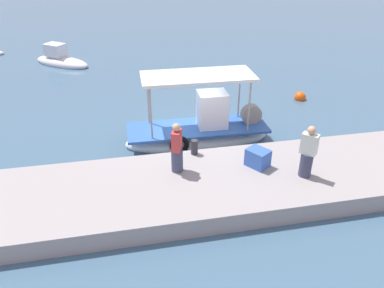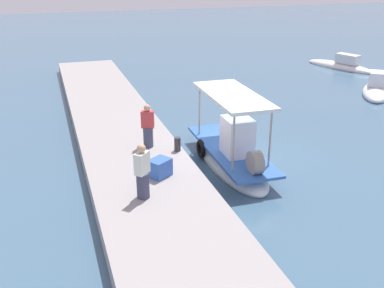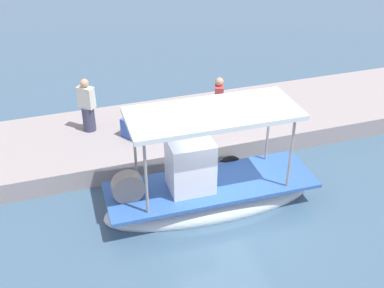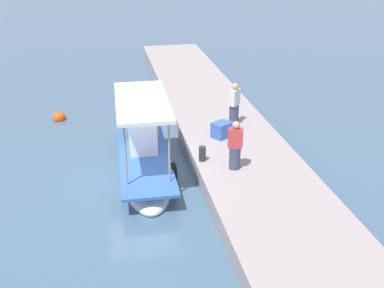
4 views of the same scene
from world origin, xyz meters
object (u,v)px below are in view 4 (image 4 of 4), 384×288
object	(u,v)px
fisherman_near_bollard	(235,147)
cargo_crate	(222,130)
main_fishing_boat	(145,161)
mooring_bollard	(202,154)
fisherman_by_crate	(234,106)
marker_buoy	(59,118)

from	to	relation	value
fisherman_near_bollard	cargo_crate	xyz separation A→B (m)	(2.62, -0.23, -0.46)
main_fishing_boat	mooring_bollard	bearing A→B (deg)	-107.98
mooring_bollard	fisherman_by_crate	bearing A→B (deg)	-32.48
main_fishing_boat	cargo_crate	distance (m)	3.35
main_fishing_boat	fisherman_near_bollard	world-z (taller)	main_fishing_boat
main_fishing_boat	cargo_crate	bearing A→B (deg)	-68.12
fisherman_by_crate	cargo_crate	size ratio (longest dim) A/B	2.49
mooring_bollard	marker_buoy	xyz separation A→B (m)	(6.52, 5.25, -0.76)
fisherman_near_bollard	cargo_crate	size ratio (longest dim) A/B	2.42
fisherman_near_bollard	cargo_crate	bearing A→B (deg)	-4.94
fisherman_near_bollard	mooring_bollard	xyz separation A→B (m)	(0.75, 0.93, -0.50)
main_fishing_boat	cargo_crate	size ratio (longest dim) A/B	8.33
fisherman_by_crate	fisherman_near_bollard	bearing A→B (deg)	164.74
main_fishing_boat	fisherman_near_bollard	bearing A→B (deg)	-115.71
fisherman_near_bollard	marker_buoy	distance (m)	9.63
mooring_bollard	cargo_crate	distance (m)	2.20
mooring_bollard	cargo_crate	xyz separation A→B (m)	(1.87, -1.16, 0.03)
fisherman_near_bollard	cargo_crate	world-z (taller)	fisherman_near_bollard
fisherman_near_bollard	cargo_crate	distance (m)	2.67
cargo_crate	fisherman_by_crate	bearing A→B (deg)	-33.42
marker_buoy	fisherman_by_crate	bearing A→B (deg)	-115.09
cargo_crate	main_fishing_boat	bearing A→B (deg)	111.88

